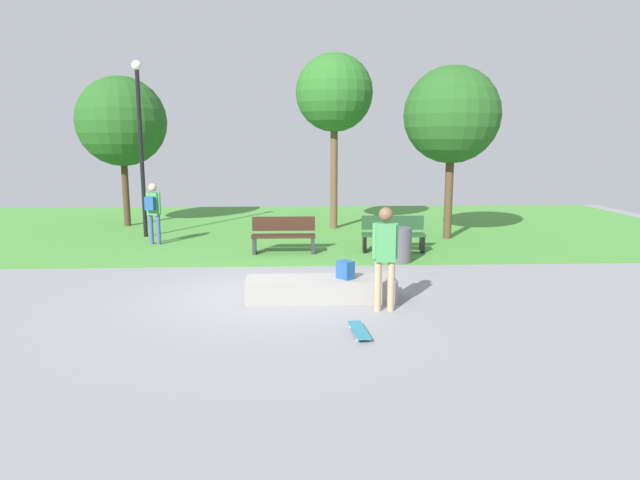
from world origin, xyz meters
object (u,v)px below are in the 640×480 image
at_px(trash_bin, 399,245).
at_px(skateboard_by_ledge, 359,330).
at_px(park_bench_by_oak, 284,234).
at_px(park_bench_near_lamppost, 393,233).
at_px(lamp_post, 140,134).
at_px(backpack_on_ledge, 345,270).
at_px(concrete_ledge, 321,289).
at_px(tree_leaning_ash, 334,94).
at_px(tree_tall_oak, 452,115).
at_px(tree_broad_elm, 122,122).
at_px(pedestrian_with_backpack, 153,208).
at_px(skater_performing_trick, 385,251).

bearing_deg(trash_bin, skateboard_by_ledge, -106.84).
bearing_deg(park_bench_by_oak, skateboard_by_ledge, -78.59).
relative_size(park_bench_near_lamppost, lamp_post, 0.32).
xyz_separation_m(backpack_on_ledge, skateboard_by_ledge, (0.05, -1.77, -0.50)).
distance_m(concrete_ledge, tree_leaning_ash, 9.26).
bearing_deg(tree_tall_oak, tree_leaning_ash, 146.99).
xyz_separation_m(park_bench_by_oak, trash_bin, (2.73, -1.20, -0.07)).
height_order(park_bench_by_oak, tree_broad_elm, tree_broad_elm).
bearing_deg(pedestrian_with_backpack, park_bench_near_lamppost, -11.24).
distance_m(park_bench_by_oak, park_bench_near_lamppost, 2.80).
bearing_deg(park_bench_by_oak, tree_tall_oak, 22.26).
xyz_separation_m(backpack_on_ledge, pedestrian_with_backpack, (-4.75, 5.68, 0.44)).
bearing_deg(tree_broad_elm, skater_performing_trick, -54.09).
distance_m(tree_broad_elm, lamp_post, 2.54).
xyz_separation_m(park_bench_by_oak, tree_leaning_ash, (1.54, 3.99, 3.78)).
height_order(skater_performing_trick, park_bench_by_oak, skater_performing_trick).
bearing_deg(tree_tall_oak, skater_performing_trick, -113.00).
height_order(skater_performing_trick, lamp_post, lamp_post).
distance_m(tree_broad_elm, tree_leaning_ash, 6.97).
bearing_deg(backpack_on_ledge, park_bench_near_lamppost, 120.98).
bearing_deg(tree_leaning_ash, trash_bin, -77.18).
distance_m(backpack_on_ledge, lamp_post, 9.11).
xyz_separation_m(tree_tall_oak, trash_bin, (-1.99, -3.13, -3.11)).
bearing_deg(tree_broad_elm, park_bench_near_lamppost, -30.39).
height_order(backpack_on_ledge, tree_tall_oak, tree_tall_oak).
bearing_deg(pedestrian_with_backpack, trash_bin, -21.88).
height_order(tree_leaning_ash, trash_bin, tree_leaning_ash).
bearing_deg(tree_leaning_ash, backpack_on_ledge, -92.48).
bearing_deg(backpack_on_ledge, skateboard_by_ledge, -37.15).
relative_size(skater_performing_trick, pedestrian_with_backpack, 1.04).
xyz_separation_m(tree_broad_elm, pedestrian_with_backpack, (1.76, -3.50, -2.41)).
bearing_deg(tree_broad_elm, tree_tall_oak, -16.09).
relative_size(tree_leaning_ash, trash_bin, 6.72).
bearing_deg(park_bench_by_oak, tree_leaning_ash, 68.86).
distance_m(skateboard_by_ledge, park_bench_by_oak, 6.26).
height_order(tree_broad_elm, pedestrian_with_backpack, tree_broad_elm).
distance_m(lamp_post, trash_bin, 8.28).
bearing_deg(skater_performing_trick, concrete_ledge, 145.99).
distance_m(park_bench_by_oak, lamp_post, 5.51).
xyz_separation_m(tree_leaning_ash, pedestrian_with_backpack, (-5.11, -2.67, -3.25)).
relative_size(tree_tall_oak, pedestrian_with_backpack, 2.91).
distance_m(skater_performing_trick, trash_bin, 3.95).
height_order(tree_leaning_ash, lamp_post, tree_leaning_ash).
height_order(park_bench_by_oak, tree_tall_oak, tree_tall_oak).
relative_size(backpack_on_ledge, lamp_post, 0.06).
distance_m(park_bench_by_oak, trash_bin, 2.98).
distance_m(concrete_ledge, park_bench_near_lamppost, 4.82).
relative_size(park_bench_near_lamppost, tree_leaning_ash, 0.29).
bearing_deg(trash_bin, pedestrian_with_backpack, 158.12).
xyz_separation_m(concrete_ledge, tree_tall_oak, (3.97, 6.22, 3.31)).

